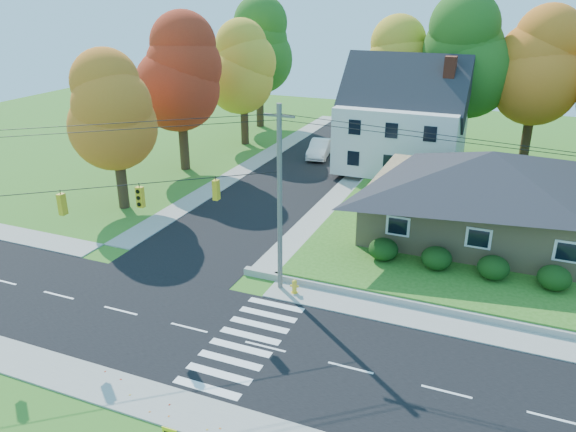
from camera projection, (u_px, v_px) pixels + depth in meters
ground at (265, 347)px, 25.34m from camera, size 120.00×120.00×0.00m
road_main at (265, 347)px, 25.33m from camera, size 90.00×8.00×0.02m
road_cross at (305, 169)px, 50.44m from camera, size 8.00×44.00×0.02m
sidewalk_north at (305, 295)px, 29.60m from camera, size 90.00×2.00×0.08m
sidewalk_south at (210, 419)px, 21.04m from camera, size 90.00×2.00×0.08m
lawn at (564, 220)px, 38.62m from camera, size 30.00×30.00×0.50m
ranch_house at (488, 192)px, 34.98m from camera, size 14.60×10.60×5.40m
colonial_house at (402, 122)px, 47.58m from camera, size 10.40×8.40×9.60m
hedge_row at (464, 263)px, 30.64m from camera, size 10.70×1.70×1.27m
traffic_infrastructure at (273, 231)px, 24.62m from camera, size 38.10×10.66×10.00m
tree_lot_0 at (397, 67)px, 52.05m from camera, size 6.72×6.72×12.51m
tree_lot_1 at (464, 56)px, 48.58m from camera, size 7.84×7.84×14.60m
tree_lot_2 at (538, 66)px, 47.55m from camera, size 7.28×7.28×13.56m
tree_west_0 at (114, 111)px, 38.96m from camera, size 6.16×6.16×11.47m
tree_west_1 at (179, 73)px, 47.39m from camera, size 7.28×7.28×13.56m
tree_west_2 at (243, 67)px, 55.85m from camera, size 6.72×6.72×12.51m
tree_west_3 at (259, 46)px, 62.92m from camera, size 7.84×7.84×14.60m
white_car at (320, 149)px, 53.73m from camera, size 2.50×5.23×1.66m
fire_hydrant at (294, 287)px, 29.63m from camera, size 0.48×0.37×0.83m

